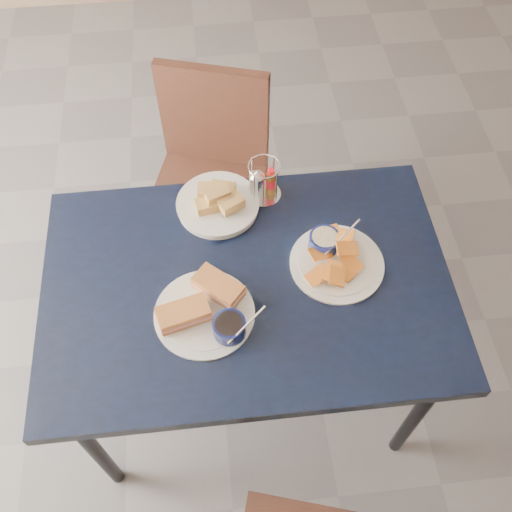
{
  "coord_description": "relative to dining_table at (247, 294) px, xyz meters",
  "views": [
    {
      "loc": [
        0.04,
        -1.0,
        2.15
      ],
      "look_at": [
        0.14,
        -0.12,
        0.82
      ],
      "focal_mm": 40.0,
      "sensor_mm": 36.0,
      "label": 1
    }
  ],
  "objects": [
    {
      "name": "chair_far",
      "position": [
        -0.1,
        0.7,
        -0.18
      ],
      "size": [
        0.51,
        0.51,
        0.88
      ],
      "color": "black",
      "rests_on": "ground"
    },
    {
      "name": "sandwich_plate",
      "position": [
        -0.12,
        -0.09,
        0.09
      ],
      "size": [
        0.3,
        0.28,
        0.12
      ],
      "color": "white",
      "rests_on": "dining_table"
    },
    {
      "name": "ground",
      "position": [
        -0.11,
        0.16,
        -0.68
      ],
      "size": [
        6.0,
        6.0,
        0.0
      ],
      "primitive_type": "plane",
      "color": "#57575C",
      "rests_on": "ground"
    },
    {
      "name": "condiment_caddy",
      "position": [
        0.08,
        0.32,
        0.12
      ],
      "size": [
        0.11,
        0.11,
        0.14
      ],
      "color": "silver",
      "rests_on": "dining_table"
    },
    {
      "name": "plantain_plate",
      "position": [
        0.26,
        0.05,
        0.09
      ],
      "size": [
        0.28,
        0.28,
        0.12
      ],
      "color": "white",
      "rests_on": "dining_table"
    },
    {
      "name": "bread_basket",
      "position": [
        -0.06,
        0.28,
        0.09
      ],
      "size": [
        0.25,
        0.25,
        0.08
      ],
      "color": "white",
      "rests_on": "dining_table"
    },
    {
      "name": "dining_table",
      "position": [
        0.0,
        0.0,
        0.0
      ],
      "size": [
        1.18,
        0.79,
        0.75
      ],
      "color": "black",
      "rests_on": "ground"
    }
  ]
}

